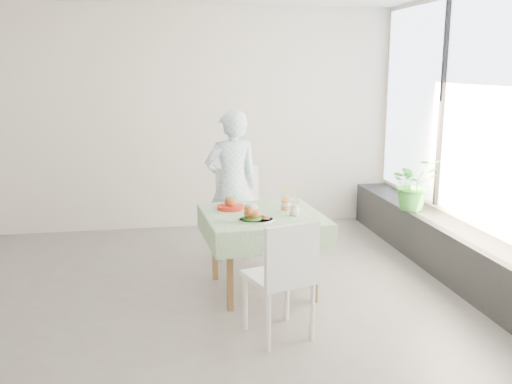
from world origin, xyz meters
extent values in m
plane|color=#63605E|center=(0.00, 0.00, 0.00)|extent=(6.00, 6.00, 0.00)
cube|color=silver|center=(0.00, 2.50, 1.40)|extent=(6.00, 0.02, 2.80)
cube|color=silver|center=(0.00, -2.50, 1.40)|extent=(6.00, 0.02, 2.80)
cube|color=silver|center=(3.00, 0.00, 1.40)|extent=(0.02, 5.00, 2.80)
cube|color=#D1E0F9|center=(2.97, 0.00, 1.65)|extent=(0.01, 4.80, 2.18)
cube|color=black|center=(2.80, 0.00, 0.25)|extent=(0.40, 4.80, 0.50)
cube|color=brown|center=(0.86, 0.15, 0.71)|extent=(0.95, 0.95, 0.04)
cube|color=white|center=(0.86, 0.15, 0.74)|extent=(1.10, 1.10, 0.01)
cube|color=white|center=(0.80, 0.98, 0.50)|extent=(0.52, 0.52, 0.04)
cube|color=white|center=(0.78, 1.19, 0.76)|extent=(0.47, 0.10, 0.47)
cube|color=white|center=(0.81, -0.76, 0.48)|extent=(0.56, 0.56, 0.04)
cube|color=white|center=(0.87, -0.96, 0.72)|extent=(0.44, 0.17, 0.44)
imported|color=#95CDEF|center=(0.71, 1.12, 0.81)|extent=(0.65, 0.48, 1.62)
cylinder|color=white|center=(0.75, -0.10, 0.75)|extent=(0.31, 0.31, 0.02)
cylinder|color=#155516|center=(0.72, -0.10, 0.77)|extent=(0.17, 0.17, 0.02)
ellipsoid|color=#9D5C25|center=(0.72, -0.10, 0.81)|extent=(0.14, 0.13, 0.11)
ellipsoid|color=white|center=(0.72, -0.10, 0.86)|extent=(0.10, 0.10, 0.07)
cylinder|color=#9D140F|center=(0.85, -0.11, 0.77)|extent=(0.05, 0.05, 0.03)
cylinder|color=white|center=(1.09, 0.24, 0.81)|extent=(0.09, 0.09, 0.13)
cylinder|color=orange|center=(1.09, 0.24, 0.79)|extent=(0.08, 0.08, 0.10)
cylinder|color=white|center=(1.09, 0.24, 0.88)|extent=(0.10, 0.10, 0.01)
cylinder|color=yellow|center=(1.10, 0.24, 0.92)|extent=(0.01, 0.03, 0.18)
cylinder|color=white|center=(1.13, 0.03, 0.81)|extent=(0.09, 0.09, 0.13)
cylinder|color=beige|center=(1.13, 0.03, 0.79)|extent=(0.08, 0.08, 0.09)
cylinder|color=white|center=(1.13, 0.03, 0.87)|extent=(0.10, 0.10, 0.01)
cylinder|color=yellow|center=(1.13, 0.03, 0.92)|extent=(0.01, 0.03, 0.18)
cylinder|color=#B31F12|center=(0.59, 0.36, 0.76)|extent=(0.25, 0.25, 0.04)
cylinder|color=white|center=(0.59, 0.36, 0.77)|extent=(0.21, 0.21, 0.01)
ellipsoid|color=#9D5C25|center=(0.59, 0.36, 0.81)|extent=(0.11, 0.10, 0.09)
imported|color=#33812B|center=(2.70, 0.95, 0.79)|extent=(0.58, 0.52, 0.58)
camera|label=1|loc=(-0.09, -4.78, 2.04)|focal=40.00mm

